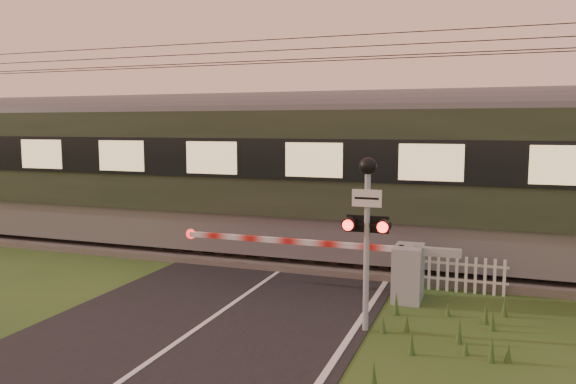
% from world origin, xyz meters
% --- Properties ---
extents(ground, '(160.00, 160.00, 0.00)m').
position_xyz_m(ground, '(0.00, 0.00, 0.00)').
color(ground, '#29471B').
rests_on(ground, ground).
extents(road, '(6.00, 140.00, 0.03)m').
position_xyz_m(road, '(0.02, -0.23, 0.01)').
color(road, black).
rests_on(road, ground).
extents(track_bed, '(140.00, 3.40, 0.39)m').
position_xyz_m(track_bed, '(0.00, 6.50, 0.07)').
color(track_bed, '#47423D').
rests_on(track_bed, ground).
extents(overhead_wires, '(120.00, 0.62, 0.62)m').
position_xyz_m(overhead_wires, '(0.00, 6.50, 5.72)').
color(overhead_wires, black).
rests_on(overhead_wires, ground).
extents(boom_gate, '(6.47, 0.92, 1.22)m').
position_xyz_m(boom_gate, '(3.17, 3.63, 0.66)').
color(boom_gate, gray).
rests_on(boom_gate, ground).
extents(crossing_signal, '(0.81, 0.34, 3.19)m').
position_xyz_m(crossing_signal, '(2.94, 1.51, 2.19)').
color(crossing_signal, gray).
rests_on(crossing_signal, ground).
extents(picket_fence, '(2.21, 0.07, 0.82)m').
position_xyz_m(picket_fence, '(4.38, 4.60, 0.42)').
color(picket_fence, silver).
rests_on(picket_fence, ground).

